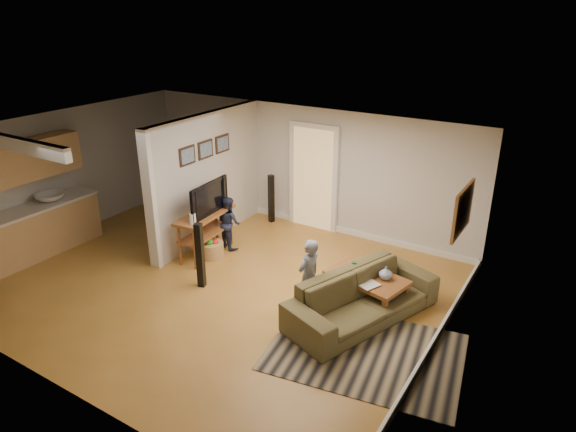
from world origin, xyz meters
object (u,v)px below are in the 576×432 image
object	(u,v)px
speaker_left	(200,256)
child	(308,311)
toddler	(230,247)
coffee_table	(368,282)
tv_console	(205,217)
toy_basket	(212,249)
speaker_right	(271,199)
sofa	(361,318)

from	to	relation	value
speaker_left	child	size ratio (longest dim) A/B	0.94
child	toddler	world-z (taller)	child
coffee_table	tv_console	bearing A→B (deg)	-179.67
speaker_left	toy_basket	xyz separation A→B (m)	(-0.54, 0.91, -0.40)
child	speaker_right	bearing A→B (deg)	-126.89
toy_basket	coffee_table	bearing A→B (deg)	0.98
sofa	coffee_table	bearing A→B (deg)	34.21
sofa	child	size ratio (longest dim) A/B	2.01
speaker_right	speaker_left	bearing A→B (deg)	-55.50
sofa	child	bearing A→B (deg)	128.46
tv_console	toddler	world-z (taller)	tv_console
speaker_right	child	distance (m)	3.60
child	toddler	xyz separation A→B (m)	(-2.41, 1.15, 0.00)
speaker_left	child	bearing A→B (deg)	-7.73
child	toy_basket	bearing A→B (deg)	-94.22
sofa	speaker_right	world-z (taller)	speaker_right
sofa	speaker_left	bearing A→B (deg)	121.45
speaker_left	toy_basket	bearing A→B (deg)	104.55
sofa	toddler	world-z (taller)	toddler
tv_console	speaker_left	distance (m)	1.18
speaker_left	sofa	bearing A→B (deg)	-4.73
speaker_left	toddler	distance (m)	1.62
tv_console	child	size ratio (longest dim) A/B	1.12
speaker_right	sofa	bearing A→B (deg)	-12.41
child	speaker_left	bearing A→B (deg)	-71.14
coffee_table	speaker_left	xyz separation A→B (m)	(-2.55, -0.97, 0.20)
toy_basket	child	size ratio (longest dim) A/B	0.37
speaker_right	tv_console	bearing A→B (deg)	-70.16
child	tv_console	bearing A→B (deg)	-94.20
sofa	speaker_left	distance (m)	2.77
speaker_left	child	distance (m)	1.99
speaker_right	child	world-z (taller)	speaker_right
toy_basket	child	distance (m)	2.51
sofa	speaker_right	bearing A→B (deg)	73.51
tv_console	speaker_right	bearing A→B (deg)	81.07
tv_console	speaker_right	world-z (taller)	tv_console
sofa	coffee_table	xyz separation A→B (m)	(-0.11, 0.44, 0.37)
coffee_table	toddler	world-z (taller)	coffee_table
coffee_table	toy_basket	bearing A→B (deg)	-179.02
speaker_right	toy_basket	size ratio (longest dim) A/B	2.37
tv_console	speaker_left	size ratio (longest dim) A/B	1.20
sofa	toy_basket	distance (m)	3.23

